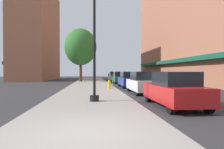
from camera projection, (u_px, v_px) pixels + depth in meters
The scene contains 13 objects.
ground_plane at pixel (125, 86), 23.33m from camera, with size 90.00×90.00×0.00m, color #2D2D30.
sidewalk_slab at pixel (91, 85), 23.92m from camera, with size 4.80×50.00×0.12m, color gray.
building_far_background at pixel (38, 33), 40.58m from camera, with size 6.80×18.00×19.28m.
lamppost at pixel (94, 42), 10.24m from camera, with size 0.48×0.48×5.90m.
fire_hydrant at pixel (109, 85), 17.40m from camera, with size 0.33×0.26×0.79m.
parking_meter_near at pixel (109, 78), 22.99m from camera, with size 0.14×0.09×1.31m.
parking_meter_far at pixel (113, 79), 18.53m from camera, with size 0.14×0.09×1.31m.
tree_near at pixel (81, 47), 30.50m from camera, with size 4.92×4.92×8.19m.
car_red at pixel (174, 90), 9.35m from camera, with size 1.80×4.30×1.66m.
car_white at pixel (143, 83), 15.08m from camera, with size 1.80×4.30×1.66m.
car_blue at pixel (129, 80), 20.82m from camera, with size 1.80×4.30×1.66m.
car_green at pixel (120, 78), 27.85m from camera, with size 1.80×4.30×1.66m.
car_silver at pixel (114, 76), 34.54m from camera, with size 1.80×4.30×1.66m.
Camera 1 is at (0.14, -5.04, 1.67)m, focal length 31.62 mm.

